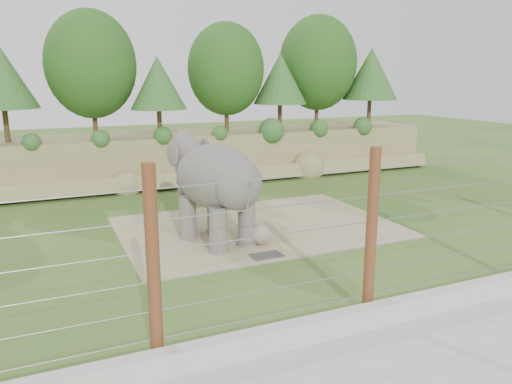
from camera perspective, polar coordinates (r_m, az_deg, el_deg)
name	(u,v)px	position (r m, az deg, el deg)	size (l,w,h in m)	color
ground	(281,254)	(15.97, 2.93, -7.09)	(90.00, 90.00, 0.00)	#346021
back_embankment	(185,106)	(27.11, -8.15, 9.71)	(30.00, 5.52, 8.77)	olive
dirt_patch	(257,226)	(18.74, 0.16, -3.96)	(10.00, 7.00, 0.02)	tan
drain_grate	(267,255)	(15.75, 1.22, -7.25)	(1.00, 0.60, 0.03)	#262628
elephant	(216,192)	(16.68, -4.58, 0.03)	(1.86, 4.33, 3.50)	#5D5652
stone_ball	(260,234)	(16.71, 0.49, -4.81)	(0.70, 0.70, 0.70)	gray
retaining_wall	(381,314)	(11.99, 14.06, -13.33)	(26.00, 0.35, 0.50)	#ADAAA2
walkway	(445,369)	(10.82, 20.80, -18.42)	(26.00, 4.00, 0.01)	#ADAAA2
barrier_fence	(371,234)	(11.71, 13.04, -4.69)	(20.26, 0.26, 4.00)	#612916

